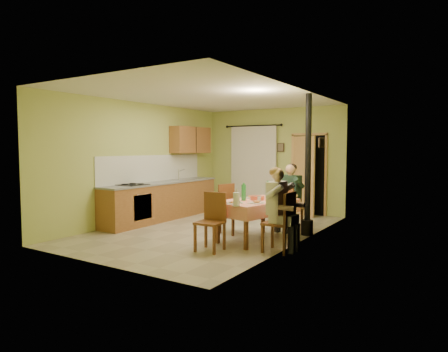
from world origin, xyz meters
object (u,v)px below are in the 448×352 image
Objects in this scene: chair_right at (279,235)px; chair_left at (232,219)px; man_right at (279,200)px; dining_table at (255,220)px; chair_near at (210,234)px; stove_flue at (308,184)px; chair_far at (289,218)px; man_far at (290,190)px.

chair_right reaches higher than chair_left.
man_right reaches higher than chair_left.
dining_table is at bearing 53.40° from chair_right.
stove_flue reaches higher than chair_near.
stove_flue is (0.40, -0.04, 0.73)m from chair_far.
man_far is at bearing 141.40° from chair_left.
dining_table is 1.75× the size of chair_left.
chair_right is at bearing 74.04° from chair_left.
chair_near is at bearing 117.73° from chair_right.
dining_table is 1.02m from man_right.
chair_near is 0.97× the size of chair_right.
chair_right is (1.02, 0.55, 0.00)m from chair_near.
chair_right is 1.73m from man_far.
chair_far is at bearing -90.00° from man_far.
chair_near is 2.25m from man_far.
stove_flue is (-0.07, 1.50, 0.73)m from chair_right.
chair_left is 1.67m from stove_flue.
dining_table is at bearing -92.83° from chair_far.
stove_flue is at bearing 68.23° from dining_table.
chair_near is 0.98× the size of chair_left.
chair_right is at bearing -156.90° from chair_near.
man_right is (0.46, -1.56, 0.00)m from man_far.
chair_far is 0.71× the size of man_far.
chair_near is (-0.29, -1.08, -0.09)m from dining_table.
chair_right is at bearing -23.99° from dining_table.
chair_left is (-0.95, -0.69, 0.00)m from chair_far.
man_right is (1.41, -0.86, 0.59)m from chair_left.
chair_left is (-1.43, 0.86, -0.00)m from chair_right.
chair_near reaches higher than dining_table.
stove_flue is at bearing 3.50° from man_far.
chair_far is 1.17m from chair_left.
dining_table is at bearing 52.81° from man_right.
stove_flue reaches higher than man_right.
dining_table is 1.17m from man_far.
stove_flue reaches higher than chair_left.
chair_near is at bearing -93.43° from chair_far.
chair_far is 0.99× the size of chair_left.
dining_table is 1.26× the size of man_far.
man_right is at bearing -24.58° from dining_table.
man_right is at bearing 90.00° from chair_right.
man_far is (0.25, 1.03, 0.50)m from dining_table.
man_far reaches higher than chair_far.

